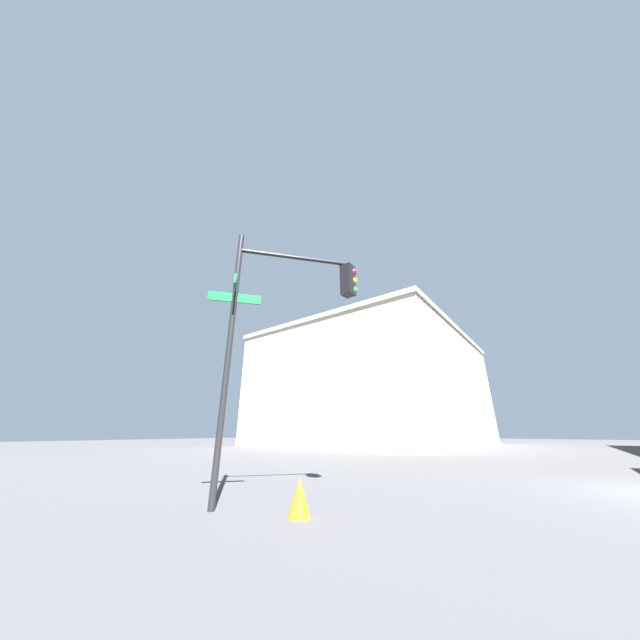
% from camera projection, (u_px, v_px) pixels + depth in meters
% --- Properties ---
extents(traffic_signal_near, '(2.20, 2.68, 5.55)m').
position_uv_depth(traffic_signal_near, '(290.00, 305.00, 6.63)').
color(traffic_signal_near, black).
rests_on(traffic_signal_near, ground_plane).
extents(building_stucco, '(18.19, 22.39, 10.53)m').
position_uv_depth(building_stucco, '(378.00, 392.00, 31.68)').
color(building_stucco, beige).
rests_on(building_stucco, ground_plane).
extents(traffic_cone, '(0.36, 0.36, 0.56)m').
position_uv_depth(traffic_cone, '(300.00, 497.00, 4.69)').
color(traffic_cone, orange).
rests_on(traffic_cone, ground_plane).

